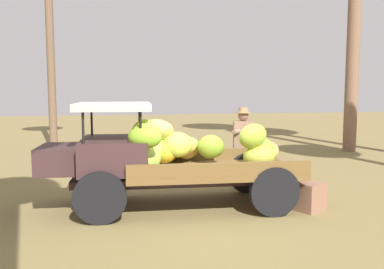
{
  "coord_description": "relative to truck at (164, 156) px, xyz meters",
  "views": [
    {
      "loc": [
        1.34,
        6.94,
        2.03
      ],
      "look_at": [
        -0.22,
        0.04,
        1.29
      ],
      "focal_mm": 37.71,
      "sensor_mm": 36.0,
      "label": 1
    }
  ],
  "objects": [
    {
      "name": "farmer",
      "position": [
        -1.85,
        -1.01,
        0.07
      ],
      "size": [
        0.53,
        0.49,
        1.72
      ],
      "rotation": [
        0.0,
        0.0,
        1.33
      ],
      "color": "#BFAC9E",
      "rests_on": "ground"
    },
    {
      "name": "truck",
      "position": [
        0.0,
        0.0,
        0.0
      ],
      "size": [
        4.56,
        2.02,
        1.85
      ],
      "rotation": [
        0.0,
        0.0,
        -0.08
      ],
      "color": "#3B2627",
      "rests_on": "ground"
    },
    {
      "name": "ground_plane",
      "position": [
        -0.28,
        0.04,
        -0.91
      ],
      "size": [
        60.0,
        60.0,
        0.0
      ],
      "primitive_type": "plane",
      "color": "olive"
    },
    {
      "name": "wooden_crate",
      "position": [
        -2.38,
        0.71,
        -0.67
      ],
      "size": [
        0.69,
        0.75,
        0.48
      ],
      "primitive_type": "cube",
      "rotation": [
        0.0,
        0.0,
        2.04
      ],
      "color": "#8B5F49",
      "rests_on": "ground"
    }
  ]
}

